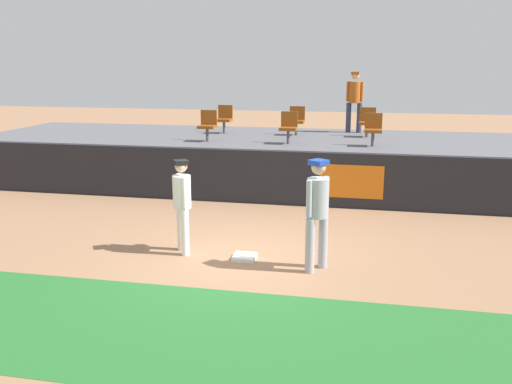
# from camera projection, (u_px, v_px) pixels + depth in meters

# --- Properties ---
(ground_plane) EXTENTS (60.00, 60.00, 0.00)m
(ground_plane) POSITION_uv_depth(u_px,v_px,m) (236.00, 258.00, 9.89)
(ground_plane) COLOR #936B4C
(grass_foreground_strip) EXTENTS (18.00, 2.80, 0.01)m
(grass_foreground_strip) POSITION_uv_depth(u_px,v_px,m) (184.00, 331.00, 7.20)
(grass_foreground_strip) COLOR #26662B
(grass_foreground_strip) RESTS_ON ground_plane
(first_base) EXTENTS (0.40, 0.40, 0.08)m
(first_base) POSITION_uv_depth(u_px,v_px,m) (245.00, 257.00, 9.82)
(first_base) COLOR white
(first_base) RESTS_ON ground_plane
(player_fielder_home) EXTENTS (0.45, 0.56, 1.72)m
(player_fielder_home) POSITION_uv_depth(u_px,v_px,m) (182.00, 200.00, 9.98)
(player_fielder_home) COLOR white
(player_fielder_home) RESTS_ON ground_plane
(player_runner_visitor) EXTENTS (0.50, 0.50, 1.88)m
(player_runner_visitor) POSITION_uv_depth(u_px,v_px,m) (317.00, 207.00, 9.10)
(player_runner_visitor) COLOR #9EA3AD
(player_runner_visitor) RESTS_ON ground_plane
(field_wall) EXTENTS (18.00, 0.26, 1.32)m
(field_wall) POSITION_uv_depth(u_px,v_px,m) (275.00, 177.00, 13.55)
(field_wall) COLOR black
(field_wall) RESTS_ON ground_plane
(bleacher_platform) EXTENTS (18.00, 4.80, 1.30)m
(bleacher_platform) POSITION_uv_depth(u_px,v_px,m) (290.00, 160.00, 16.01)
(bleacher_platform) COLOR #59595E
(bleacher_platform) RESTS_ON ground_plane
(seat_front_left) EXTENTS (0.45, 0.44, 0.84)m
(seat_front_left) POSITION_uv_depth(u_px,v_px,m) (208.00, 124.00, 15.09)
(seat_front_left) COLOR #4C4C51
(seat_front_left) RESTS_ON bleacher_platform
(seat_front_center) EXTENTS (0.45, 0.44, 0.84)m
(seat_front_center) POSITION_uv_depth(u_px,v_px,m) (289.00, 126.00, 14.65)
(seat_front_center) COLOR #4C4C51
(seat_front_center) RESTS_ON bleacher_platform
(seat_back_center) EXTENTS (0.45, 0.44, 0.84)m
(seat_back_center) POSITION_uv_depth(u_px,v_px,m) (297.00, 119.00, 16.37)
(seat_back_center) COLOR #4C4C51
(seat_back_center) RESTS_ON bleacher_platform
(seat_back_left) EXTENTS (0.45, 0.44, 0.84)m
(seat_back_left) POSITION_uv_depth(u_px,v_px,m) (225.00, 118.00, 16.81)
(seat_back_left) COLOR #4C4C51
(seat_back_left) RESTS_ON bleacher_platform
(seat_back_right) EXTENTS (0.47, 0.44, 0.84)m
(seat_back_right) POSITION_uv_depth(u_px,v_px,m) (367.00, 120.00, 15.96)
(seat_back_right) COLOR #4C4C51
(seat_back_right) RESTS_ON bleacher_platform
(seat_front_right) EXTENTS (0.44, 0.44, 0.84)m
(seat_front_right) POSITION_uv_depth(u_px,v_px,m) (373.00, 128.00, 14.22)
(seat_front_right) COLOR #4C4C51
(seat_front_right) RESTS_ON bleacher_platform
(spectator_hooded) EXTENTS (0.51, 0.38, 1.83)m
(spectator_hooded) POSITION_uv_depth(u_px,v_px,m) (355.00, 97.00, 16.83)
(spectator_hooded) COLOR #33384C
(spectator_hooded) RESTS_ON bleacher_platform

